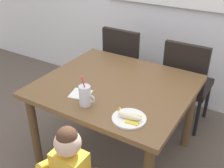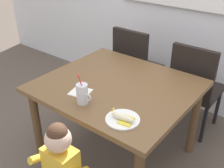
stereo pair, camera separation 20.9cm
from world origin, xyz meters
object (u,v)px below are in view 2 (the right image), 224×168
(dining_chair_left, at_px, (135,64))
(snack_plate, at_px, (123,119))
(peeled_banana, at_px, (123,118))
(toddler_standing, at_px, (61,163))
(dining_table, at_px, (117,95))
(paper_napkin, at_px, (80,92))
(dining_chair_right, at_px, (194,85))
(milk_cup, at_px, (82,95))

(dining_chair_left, height_order, snack_plate, dining_chair_left)
(peeled_banana, bearing_deg, toddler_standing, -122.53)
(dining_table, distance_m, snack_plate, 0.50)
(paper_napkin, bearing_deg, dining_chair_left, 100.35)
(dining_table, xyz_separation_m, toddler_standing, (0.10, -0.74, -0.13))
(peeled_banana, bearing_deg, dining_table, 131.30)
(dining_chair_right, height_order, paper_napkin, dining_chair_right)
(dining_table, bearing_deg, snack_plate, -48.86)
(dining_table, relative_size, dining_chair_left, 1.26)
(dining_chair_right, relative_size, toddler_standing, 1.15)
(milk_cup, bearing_deg, dining_table, 85.46)
(milk_cup, relative_size, snack_plate, 1.08)
(dining_table, height_order, toddler_standing, toddler_standing)
(toddler_standing, bearing_deg, peeled_banana, 57.47)
(snack_plate, bearing_deg, toddler_standing, -120.65)
(dining_chair_left, bearing_deg, toddler_standing, 106.17)
(snack_plate, bearing_deg, peeled_banana, -43.34)
(dining_chair_right, bearing_deg, snack_plate, 87.40)
(paper_napkin, bearing_deg, peeled_banana, -11.81)
(snack_plate, distance_m, paper_napkin, 0.48)
(toddler_standing, height_order, snack_plate, toddler_standing)
(dining_chair_right, height_order, milk_cup, milk_cup)
(dining_chair_left, relative_size, peeled_banana, 5.52)
(dining_table, bearing_deg, peeled_banana, -48.70)
(milk_cup, relative_size, peeled_banana, 1.43)
(dining_chair_left, xyz_separation_m, paper_napkin, (0.20, -1.07, 0.21))
(snack_plate, height_order, peeled_banana, peeled_banana)
(dining_table, height_order, paper_napkin, paper_napkin)
(dining_chair_left, bearing_deg, paper_napkin, 100.35)
(peeled_banana, bearing_deg, milk_cup, 179.67)
(toddler_standing, bearing_deg, paper_napkin, 118.33)
(peeled_banana, height_order, paper_napkin, peeled_banana)
(toddler_standing, relative_size, snack_plate, 3.64)
(paper_napkin, bearing_deg, milk_cup, -39.52)
(milk_cup, bearing_deg, dining_chair_left, 105.05)
(dining_table, xyz_separation_m, dining_chair_right, (0.37, 0.76, -0.11))
(snack_plate, xyz_separation_m, peeled_banana, (0.01, -0.01, 0.03))
(dining_chair_left, bearing_deg, dining_table, 113.41)
(dining_table, height_order, peeled_banana, peeled_banana)
(paper_napkin, bearing_deg, dining_table, 61.71)
(toddler_standing, distance_m, paper_napkin, 0.57)
(dining_chair_right, distance_m, toddler_standing, 1.52)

